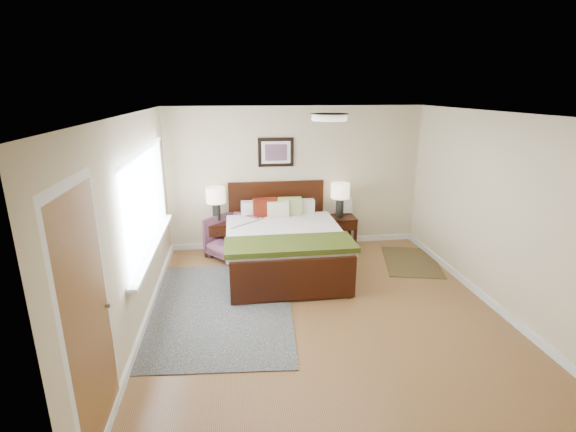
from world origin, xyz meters
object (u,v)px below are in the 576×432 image
object	(u,v)px
lamp_left	(216,198)
bed	(284,237)
nightstand_left	(217,229)
nightstand_right	(339,228)
rug_persian	(219,308)
armchair	(234,238)
lamp_right	(340,194)

from	to	relation	value
lamp_left	bed	bearing A→B (deg)	-39.05
nightstand_left	nightstand_right	size ratio (longest dim) A/B	0.98
lamp_left	rug_persian	world-z (taller)	lamp_left
nightstand_left	lamp_left	xyz separation A→B (m)	(-0.00, 0.02, 0.55)
bed	nightstand_right	size ratio (longest dim) A/B	3.87
bed	armchair	bearing A→B (deg)	142.63
bed	rug_persian	bearing A→B (deg)	-131.24
bed	rug_persian	size ratio (longest dim) A/B	0.82
nightstand_right	rug_persian	bearing A→B (deg)	-136.88
nightstand_right	rug_persian	distance (m)	2.92
nightstand_left	lamp_left	distance (m)	0.55
lamp_left	lamp_right	xyz separation A→B (m)	(2.17, 0.00, 0.01)
lamp_right	nightstand_left	bearing A→B (deg)	-179.47
nightstand_left	rug_persian	world-z (taller)	nightstand_left
armchair	rug_persian	distance (m)	1.78
nightstand_left	armchair	size ratio (longest dim) A/B	0.71
bed	lamp_right	size ratio (longest dim) A/B	3.62
nightstand_right	lamp_right	xyz separation A→B (m)	(0.00, 0.01, 0.64)
rug_persian	nightstand_left	bearing A→B (deg)	96.16
lamp_right	rug_persian	bearing A→B (deg)	-136.68
nightstand_right	lamp_left	world-z (taller)	lamp_left
nightstand_left	lamp_right	size ratio (longest dim) A/B	0.91
bed	nightstand_right	distance (m)	1.41
bed	armchair	distance (m)	0.99
nightstand_right	rug_persian	xyz separation A→B (m)	(-2.12, -1.98, -0.35)
nightstand_left	rug_persian	xyz separation A→B (m)	(0.06, -1.98, -0.43)
bed	lamp_left	size ratio (longest dim) A/B	3.62
nightstand_right	lamp_right	world-z (taller)	lamp_right
bed	nightstand_left	size ratio (longest dim) A/B	3.97
nightstand_right	bed	bearing A→B (deg)	-142.99
nightstand_left	lamp_left	world-z (taller)	lamp_left
lamp_right	nightstand_right	bearing A→B (deg)	-90.00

